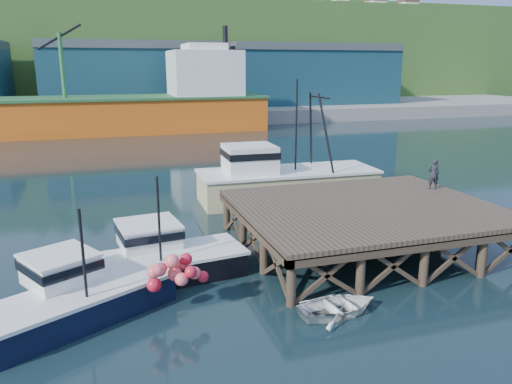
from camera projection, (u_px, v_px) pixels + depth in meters
name	position (u px, v px, depth m)	size (l,w,h in m)	color
ground	(257.00, 259.00, 22.83)	(300.00, 300.00, 0.00)	black
wharf	(368.00, 209.00, 23.81)	(12.00, 10.00, 2.62)	brown
far_quay	(134.00, 110.00, 87.16)	(160.00, 40.00, 2.00)	gray
warehouse_mid	(134.00, 78.00, 81.18)	(28.00, 16.00, 9.00)	#173D4C
warehouse_right	(304.00, 77.00, 90.08)	(30.00, 16.00, 9.00)	#173D4C
cargo_ship	(79.00, 108.00, 63.78)	(55.50, 10.00, 13.75)	orange
hillside	(121.00, 54.00, 112.35)	(220.00, 50.00, 22.00)	#2D511E
boat_navy	(74.00, 295.00, 17.42)	(7.03, 5.32, 4.18)	black
boat_black	(155.00, 258.00, 20.82)	(7.58, 6.32, 4.52)	black
trawler	(284.00, 176.00, 32.51)	(11.77, 4.58, 7.79)	#CEC385
dinghy	(338.00, 306.00, 17.75)	(2.15, 3.01, 0.62)	white
dockworker	(434.00, 174.00, 26.81)	(0.60, 0.40, 1.65)	black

